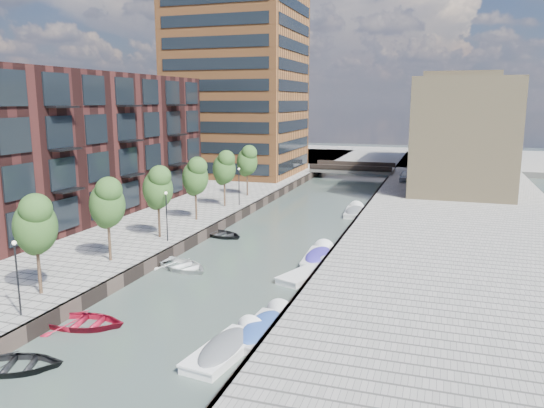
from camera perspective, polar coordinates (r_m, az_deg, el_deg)
The scene contains 30 objects.
water at distance 56.45m, azimuth 3.29°, elevation -1.55°, with size 300.00×300.00×0.00m, color #38473F.
quay_left at distance 73.98m, azimuth -24.78°, elevation 0.86°, with size 60.00×140.00×1.00m, color gray.
quay_right at distance 54.64m, azimuth 19.75°, elevation -2.08°, with size 20.00×140.00×1.00m, color gray.
quay_wall_left at distance 58.15m, azimuth -2.53°, elevation -0.66°, with size 0.25×140.00×1.00m, color #332823.
quay_wall_right at distance 55.15m, azimuth 9.43°, elevation -1.45°, with size 0.25×140.00×1.00m, color #332823.
far_closure at distance 114.76m, azimuth 10.98°, elevation 4.96°, with size 80.00×40.00×1.00m, color gray.
apartment_block at distance 55.18m, azimuth -20.12°, elevation 5.92°, with size 8.00×38.00×14.00m, color black.
tower at distance 84.27m, azimuth -3.64°, elevation 13.56°, with size 18.00×18.00×30.00m, color #95572B.
tan_block_near at distance 75.45m, azimuth 19.71°, elevation 7.15°, with size 12.00×25.00×14.00m, color #97825D.
tan_block_far at distance 101.38m, azimuth 19.39°, elevation 8.58°, with size 12.00×20.00×16.00m, color #97825D.
bridge at distance 87.12m, azimuth 8.68°, elevation 3.74°, with size 13.00×6.00×1.30m.
tree_1 at distance 33.80m, azimuth -24.13°, elevation -1.88°, with size 2.50×2.50×5.95m.
tree_2 at distance 39.14m, azimuth -17.32°, elevation 0.25°, with size 2.50×2.50×5.95m.
tree_3 at distance 44.93m, azimuth -12.19°, elevation 1.85°, with size 2.50×2.50×5.95m.
tree_4 at distance 51.03m, azimuth -8.26°, elevation 3.07°, with size 2.50×2.50×5.95m.
tree_5 at distance 57.34m, azimuth -5.17°, elevation 4.01°, with size 2.50×2.50×5.95m.
tree_6 at distance 63.79m, azimuth -2.70°, elevation 4.75°, with size 2.50×2.50×5.95m.
lamp_0 at distance 31.26m, azimuth -25.76°, elevation -6.42°, with size 0.24×0.24×4.12m.
lamp_1 at distance 43.76m, azimuth -11.28°, elevation -0.75°, with size 0.24×0.24×4.12m.
lamp_2 at distance 58.01m, azimuth -3.57°, elevation 2.32°, with size 0.24×0.24×4.12m.
sloop_1 at distance 28.50m, azimuth -25.97°, elevation -15.72°, with size 3.22×4.51×0.93m, color black.
sloop_2 at distance 31.92m, azimuth -19.60°, elevation -12.30°, with size 3.39×4.75×0.98m, color maroon.
sloop_3 at distance 40.19m, azimuth -9.58°, elevation -6.93°, with size 3.42×4.79×0.99m, color silver.
sloop_4 at distance 49.09m, azimuth -5.47°, elevation -3.51°, with size 3.22×4.51×0.93m, color black.
motorboat_0 at distance 29.48m, azimuth -0.74°, elevation -13.15°, with size 2.16×5.54×1.82m.
motorboat_1 at distance 27.46m, azimuth -4.68°, elevation -15.09°, with size 2.62×5.69×1.83m.
motorboat_2 at distance 38.42m, azimuth 4.26°, elevation -7.49°, with size 3.55×5.58×1.76m.
motorboat_3 at distance 42.23m, azimuth 5.10°, elevation -5.61°, with size 2.21×5.61×1.84m.
motorboat_4 at distance 59.31m, azimuth 8.87°, elevation -0.82°, with size 2.33×5.66×1.84m.
car at distance 77.85m, azimuth 14.20°, elevation 2.92°, with size 1.72×4.28×1.46m, color #A7ABAC.
Camera 1 is at (13.92, -13.30, 12.32)m, focal length 35.00 mm.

